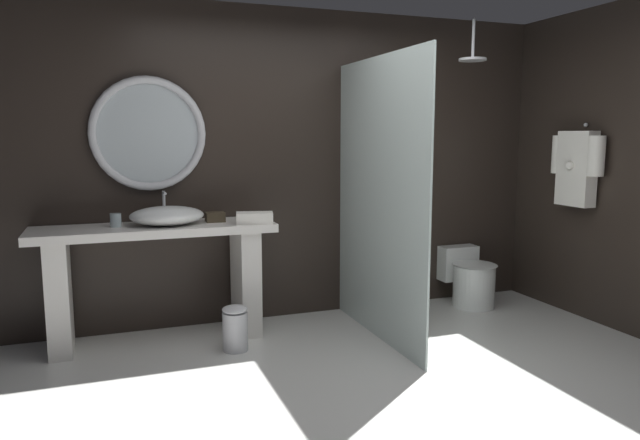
# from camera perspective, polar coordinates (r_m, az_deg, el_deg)

# --- Properties ---
(ground_plane) EXTENTS (5.76, 5.76, 0.00)m
(ground_plane) POSITION_cam_1_polar(r_m,az_deg,el_deg) (3.67, 6.92, -17.08)
(ground_plane) COLOR silver
(back_wall_panel) EXTENTS (4.80, 0.10, 2.60)m
(back_wall_panel) POSITION_cam_1_polar(r_m,az_deg,el_deg) (5.09, -2.63, 5.26)
(back_wall_panel) COLOR black
(back_wall_panel) RESTS_ON ground_plane
(side_wall_right) EXTENTS (0.10, 2.47, 2.60)m
(side_wall_right) POSITION_cam_1_polar(r_m,az_deg,el_deg) (5.37, 26.24, 4.58)
(side_wall_right) COLOR black
(side_wall_right) RESTS_ON ground_plane
(vanity_counter) EXTENTS (1.77, 0.52, 0.89)m
(vanity_counter) POSITION_cam_1_polar(r_m,az_deg,el_deg) (4.63, -15.50, -4.51)
(vanity_counter) COLOR silver
(vanity_counter) RESTS_ON ground_plane
(vessel_sink) EXTENTS (0.55, 0.45, 0.24)m
(vessel_sink) POSITION_cam_1_polar(r_m,az_deg,el_deg) (4.57, -14.54, 0.42)
(vessel_sink) COLOR white
(vessel_sink) RESTS_ON vanity_counter
(tumbler_cup) EXTENTS (0.08, 0.08, 0.10)m
(tumbler_cup) POSITION_cam_1_polar(r_m,az_deg,el_deg) (4.58, -19.11, -0.02)
(tumbler_cup) COLOR silver
(tumbler_cup) RESTS_ON vanity_counter
(tissue_box) EXTENTS (0.14, 0.11, 0.07)m
(tissue_box) POSITION_cam_1_polar(r_m,az_deg,el_deg) (4.65, -10.08, 0.29)
(tissue_box) COLOR #3D3323
(tissue_box) RESTS_ON vanity_counter
(round_wall_mirror) EXTENTS (0.88, 0.06, 0.88)m
(round_wall_mirror) POSITION_cam_1_polar(r_m,az_deg,el_deg) (4.77, -16.22, 8.00)
(round_wall_mirror) COLOR silver
(shower_glass_panel) EXTENTS (0.02, 1.52, 2.14)m
(shower_glass_panel) POSITION_cam_1_polar(r_m,az_deg,el_deg) (4.51, 5.70, 1.92)
(shower_glass_panel) COLOR silver
(shower_glass_panel) RESTS_ON ground_plane
(rain_shower_head) EXTENTS (0.23, 0.23, 0.33)m
(rain_shower_head) POSITION_cam_1_polar(r_m,az_deg,el_deg) (5.20, 14.51, 15.03)
(rain_shower_head) COLOR silver
(hanging_bathrobe) EXTENTS (0.20, 0.54, 0.70)m
(hanging_bathrobe) POSITION_cam_1_polar(r_m,az_deg,el_deg) (5.43, 23.52, 4.94)
(hanging_bathrobe) COLOR silver
(toilet) EXTENTS (0.40, 0.57, 0.52)m
(toilet) POSITION_cam_1_polar(r_m,az_deg,el_deg) (5.65, 14.25, -5.55)
(toilet) COLOR white
(toilet) RESTS_ON ground_plane
(waste_bin) EXTENTS (0.18, 0.18, 0.34)m
(waste_bin) POSITION_cam_1_polar(r_m,az_deg,el_deg) (4.42, -8.19, -10.25)
(waste_bin) COLOR silver
(waste_bin) RESTS_ON ground_plane
(folded_hand_towel) EXTENTS (0.30, 0.21, 0.09)m
(folded_hand_towel) POSITION_cam_1_polar(r_m,az_deg,el_deg) (4.52, -6.33, 0.21)
(folded_hand_towel) COLOR silver
(folded_hand_towel) RESTS_ON vanity_counter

